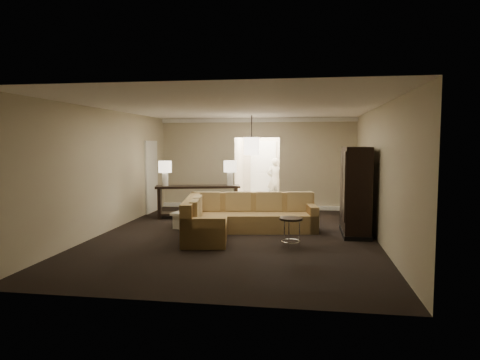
% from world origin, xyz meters
% --- Properties ---
extents(ground, '(8.00, 8.00, 0.00)m').
position_xyz_m(ground, '(0.00, 0.00, 0.00)').
color(ground, black).
rests_on(ground, ground).
extents(wall_back, '(6.00, 0.04, 2.80)m').
position_xyz_m(wall_back, '(0.00, 4.00, 1.40)').
color(wall_back, '#BEB58F').
rests_on(wall_back, ground).
extents(wall_front, '(6.00, 0.04, 2.80)m').
position_xyz_m(wall_front, '(0.00, -4.00, 1.40)').
color(wall_front, '#BEB58F').
rests_on(wall_front, ground).
extents(wall_left, '(0.04, 8.00, 2.80)m').
position_xyz_m(wall_left, '(-3.00, 0.00, 1.40)').
color(wall_left, '#BEB58F').
rests_on(wall_left, ground).
extents(wall_right, '(0.04, 8.00, 2.80)m').
position_xyz_m(wall_right, '(3.00, 0.00, 1.40)').
color(wall_right, '#BEB58F').
rests_on(wall_right, ground).
extents(ceiling, '(6.00, 8.00, 0.02)m').
position_xyz_m(ceiling, '(0.00, 0.00, 2.80)').
color(ceiling, white).
rests_on(ceiling, wall_back).
extents(crown_molding, '(6.00, 0.10, 0.12)m').
position_xyz_m(crown_molding, '(0.00, 3.95, 2.73)').
color(crown_molding, white).
rests_on(crown_molding, wall_back).
extents(baseboard, '(6.00, 0.10, 0.12)m').
position_xyz_m(baseboard, '(0.00, 3.95, 0.06)').
color(baseboard, white).
rests_on(baseboard, ground).
extents(side_door, '(0.05, 0.90, 2.10)m').
position_xyz_m(side_door, '(-2.97, 2.80, 1.05)').
color(side_door, white).
rests_on(side_door, ground).
extents(foyer, '(1.44, 2.02, 2.80)m').
position_xyz_m(foyer, '(0.00, 5.34, 1.30)').
color(foyer, beige).
rests_on(foyer, ground).
extents(sectional_sofa, '(3.04, 2.68, 0.88)m').
position_xyz_m(sectional_sofa, '(0.00, 0.23, 0.35)').
color(sectional_sofa, brown).
rests_on(sectional_sofa, ground).
extents(coffee_table, '(1.14, 1.14, 0.40)m').
position_xyz_m(coffee_table, '(-1.09, 0.83, 0.20)').
color(coffee_table, white).
rests_on(coffee_table, ground).
extents(console_table, '(2.33, 1.06, 0.88)m').
position_xyz_m(console_table, '(-1.40, 2.13, 0.52)').
color(console_table, black).
rests_on(console_table, ground).
extents(armoire, '(0.58, 1.36, 1.95)m').
position_xyz_m(armoire, '(2.59, 0.52, 0.94)').
color(armoire, black).
rests_on(armoire, ground).
extents(drink_table, '(0.46, 0.46, 0.57)m').
position_xyz_m(drink_table, '(1.23, -0.79, 0.41)').
color(drink_table, black).
rests_on(drink_table, ground).
extents(table_lamp_left, '(0.35, 0.35, 0.67)m').
position_xyz_m(table_lamp_left, '(-2.25, 1.91, 1.33)').
color(table_lamp_left, white).
rests_on(table_lamp_left, console_table).
extents(table_lamp_right, '(0.35, 0.35, 0.67)m').
position_xyz_m(table_lamp_right, '(-0.55, 2.34, 1.33)').
color(table_lamp_right, white).
rests_on(table_lamp_right, console_table).
extents(pendant_light, '(0.38, 0.38, 1.09)m').
position_xyz_m(pendant_light, '(0.00, 2.70, 1.95)').
color(pendant_light, black).
rests_on(pendant_light, ceiling).
extents(person, '(0.64, 0.45, 1.68)m').
position_xyz_m(person, '(0.45, 5.60, 0.84)').
color(person, beige).
rests_on(person, ground).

